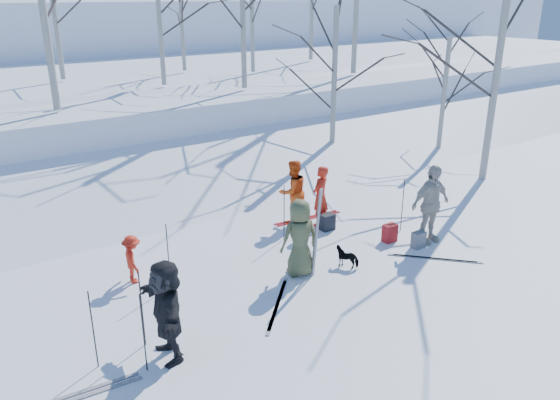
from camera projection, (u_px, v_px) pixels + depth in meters
ground at (323, 282)px, 10.97m from camera, size 120.00×120.00×0.00m
snow_ramp at (175, 182)px, 16.28m from camera, size 70.00×9.49×4.12m
snow_plateau at (76, 102)px, 23.65m from camera, size 70.00×18.00×2.20m
skier_olive_center at (300, 238)px, 11.01m from camera, size 0.87×0.64×1.63m
skier_red_north at (320, 196)px, 13.41m from camera, size 0.66×0.55×1.53m
skier_redor_behind at (293, 192)px, 13.57m from camera, size 0.79×0.62×1.62m
skier_red_seated at (133, 259)px, 10.81m from camera, size 0.46×0.69×1.00m
skier_cream_east at (430, 204)px, 12.46m from camera, size 1.12×0.53×1.85m
skier_grey_west at (166, 310)px, 8.44m from camera, size 0.72×1.62×1.69m
dog at (347, 257)px, 11.54m from camera, size 0.49×0.57×0.44m
upright_ski_left at (317, 234)px, 10.87m from camera, size 0.12×0.17×1.90m
upright_ski_right at (317, 231)px, 10.98m from camera, size 0.10×0.23×1.89m
ski_pair_a at (75, 397)px, 7.83m from camera, size 0.53×1.93×0.02m
ski_pair_b at (308, 218)px, 14.06m from camera, size 0.53×1.93×0.02m
ski_pair_c at (277, 304)px, 10.16m from camera, size 2.10×2.10×0.02m
ski_pair_d at (435, 259)px, 11.92m from camera, size 2.10×2.10×0.02m
ski_pole_a at (93, 330)px, 8.25m from camera, size 0.02×0.02×1.34m
ski_pole_b at (284, 213)px, 12.64m from camera, size 0.02×0.02×1.34m
ski_pole_c at (168, 256)px, 10.57m from camera, size 0.02×0.02×1.34m
ski_pole_d at (142, 310)px, 8.78m from camera, size 0.02×0.02×1.34m
ski_pole_e at (143, 333)px, 8.17m from camera, size 0.02×0.02×1.34m
ski_pole_f at (403, 205)px, 13.11m from camera, size 0.02×0.02×1.34m
backpack_red at (390, 233)px, 12.70m from camera, size 0.32×0.22×0.42m
backpack_grey at (418, 240)px, 12.40m from camera, size 0.30×0.20×0.38m
backpack_dark at (327, 222)px, 13.33m from camera, size 0.34×0.24×0.40m
birch_plateau_a at (53, 0)px, 20.93m from camera, size 4.77×4.77×5.96m
birch_plateau_b at (159, 15)px, 19.75m from camera, size 4.09×4.09×4.99m
birch_plateau_i at (182, 19)px, 23.69m from camera, size 3.65×3.65×4.35m
birch_plateau_k at (243, 3)px, 18.93m from camera, size 4.69×4.69×5.84m
birch_plateau_l at (252, 20)px, 23.27m from camera, size 3.64×3.64×4.35m
birch_edge_b at (498, 60)px, 15.81m from camera, size 5.67×5.67×7.24m
birch_edge_c at (444, 97)px, 19.00m from camera, size 3.45×3.45×4.07m
birch_edge_e at (334, 87)px, 17.93m from camera, size 4.16×4.16×5.09m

